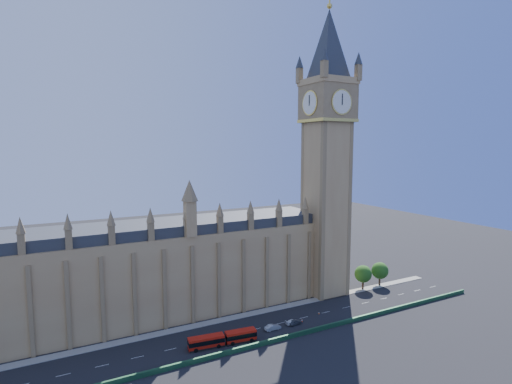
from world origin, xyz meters
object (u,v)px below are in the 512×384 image
red_bus (223,339)px  car_grey (295,322)px  car_white (293,322)px  car_silver (273,327)px

red_bus → car_grey: 22.71m
car_white → car_silver: bearing=90.1°
red_bus → car_white: 22.45m
car_grey → car_white: 0.62m
red_bus → car_silver: size_ratio=3.83×
car_grey → car_silver: size_ratio=0.92×
car_white → car_grey: bearing=-154.7°
car_grey → car_silver: car_silver is taller
car_silver → red_bus: bearing=91.7°
red_bus → car_grey: bearing=9.9°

